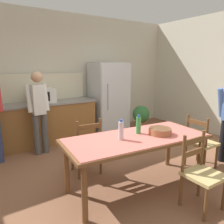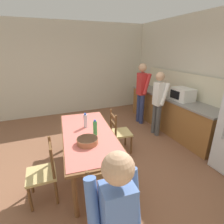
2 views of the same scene
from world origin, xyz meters
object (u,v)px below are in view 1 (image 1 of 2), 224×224
Objects in this scene: microwave at (42,96)px; chair_head_end at (201,143)px; dining_table at (137,142)px; chair_side_far_left at (87,147)px; serving_bowl at (160,131)px; bottle_off_centre at (138,125)px; bottle_near_centre at (121,130)px; refrigerator at (109,98)px; person_at_counter at (39,109)px; potted_plant at (141,116)px; chair_side_near_right at (201,173)px.

microwave is 0.55× the size of chair_head_end.
chair_side_far_left is (-0.38, 0.76, -0.23)m from dining_table.
bottle_off_centre is at bearing 139.88° from serving_bowl.
microwave is 1.85× the size of bottle_near_centre.
refrigerator is 1.93× the size of chair_side_far_left.
person_at_counter is at bearing 114.71° from bottle_off_centre.
microwave is 2.58m from dining_table.
refrigerator is 2.70m from serving_bowl.
dining_table is (-1.15, -2.47, -0.20)m from refrigerator.
potted_plant is (0.72, -0.43, -0.49)m from refrigerator.
microwave reaches higher than serving_bowl.
chair_side_far_left reaches higher than dining_table.
bottle_off_centre is at bearing 132.84° from chair_side_far_left.
person_at_counter is at bearing 117.86° from serving_bowl.
microwave is 1.85m from chair_side_far_left.
chair_side_far_left is 1.70m from chair_side_near_right.
potted_plant is at bearing -143.79° from chair_side_far_left.
refrigerator reaches higher than potted_plant.
refrigerator is 1.93× the size of chair_side_near_right.
chair_head_end is 1.36× the size of potted_plant.
microwave is 0.55× the size of chair_side_far_left.
person_at_counter is at bearing -66.19° from chair_side_far_left.
chair_side_near_right is at bearing -72.88° from bottle_off_centre.
potted_plant is (2.40, -0.45, -0.68)m from microwave.
chair_side_far_left is 1.88m from chair_head_end.
serving_bowl is at bearing -11.64° from bottle_near_centre.
chair_head_end is at bearing -87.20° from refrigerator.
refrigerator is 2.34m from chair_side_far_left.
bottle_near_centre is at bearing -165.45° from person_at_counter.
bottle_off_centre is 1.00m from chair_side_near_right.
chair_head_end is (1.28, -0.13, -0.23)m from dining_table.
dining_table is 2.27× the size of chair_side_near_right.
person_at_counter is (-1.09, 2.07, 0.09)m from serving_bowl.
bottle_off_centre is at bearing -113.75° from refrigerator.
microwave is at bearing -23.51° from person_at_counter.
chair_side_near_right reaches higher than serving_bowl.
bottle_near_centre is 0.30× the size of chair_head_end.
serving_bowl is at bearing 136.49° from chair_side_far_left.
dining_table is 6.45× the size of serving_bowl.
chair_side_far_left is (-0.49, 0.66, -0.44)m from bottle_off_centre.
serving_bowl is 2.34m from person_at_counter.
bottle_near_centre is (-1.40, -2.45, -0.00)m from refrigerator.
refrigerator reaches higher than microwave.
chair_side_near_right is 2.99m from person_at_counter.
serving_bowl is (0.59, -0.12, -0.07)m from bottle_near_centre.
person_at_counter reaches higher than chair_side_near_right.
bottle_near_centre is 0.40× the size of potted_plant.
chair_side_near_right and chair_head_end have the same top height.
serving_bowl is at bearing 88.74° from chair_head_end.
chair_head_end reaches higher than potted_plant.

